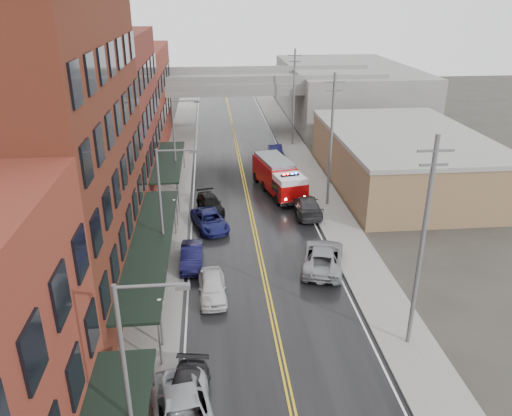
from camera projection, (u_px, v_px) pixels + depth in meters
road at (255, 232)px, 41.00m from camera, size 11.00×160.00×0.02m
sidewalk_left at (165, 235)px, 40.34m from camera, size 3.00×160.00×0.15m
sidewalk_right at (342, 227)px, 41.61m from camera, size 3.00×160.00×0.15m
curb_left at (186, 234)px, 40.48m from camera, size 0.30×160.00×0.15m
curb_right at (322, 228)px, 41.46m from camera, size 0.30×160.00×0.15m
brick_building_b at (45, 157)px, 29.89m from camera, size 9.00×20.00×18.00m
brick_building_c at (103, 116)px, 46.49m from camera, size 9.00×15.00×15.00m
brick_building_far at (130, 97)px, 63.09m from camera, size 9.00×20.00×12.00m
tan_building at (403, 160)px, 50.55m from camera, size 14.00×22.00×5.00m
right_far_block at (346, 92)px, 77.58m from camera, size 18.00×30.00×8.00m
awning_1 at (151, 242)px, 32.77m from camera, size 2.60×18.00×3.09m
awning_2 at (169, 161)px, 48.78m from camera, size 2.60×13.00×3.09m
globe_lamp_1 at (160, 312)px, 26.73m from camera, size 0.44×0.44×3.12m
globe_lamp_2 at (175, 209)px, 39.54m from camera, size 0.44×0.44×3.12m
street_lamp_0 at (132, 374)px, 18.26m from camera, size 2.64×0.22×9.00m
street_lamp_1 at (164, 205)px, 32.90m from camera, size 2.64×0.22×9.00m
street_lamp_2 at (177, 140)px, 47.54m from camera, size 2.64×0.22×9.00m
utility_pole_0 at (422, 243)px, 25.42m from camera, size 1.80×0.24×12.00m
utility_pole_1 at (331, 139)px, 43.71m from camera, size 1.80×0.24×12.00m
utility_pole_2 at (294, 96)px, 62.01m from camera, size 1.80×0.24×12.00m
overpass at (233, 90)px, 67.91m from camera, size 40.00×10.00×7.50m
fire_truck at (279, 176)px, 48.48m from camera, size 4.85×8.95×3.13m
parked_car_left_3 at (185, 398)px, 23.19m from camera, size 2.64×5.00×1.38m
parked_car_left_4 at (212, 287)px, 31.93m from camera, size 1.87×4.36×1.47m
parked_car_left_5 at (192, 256)px, 35.68m from camera, size 1.57×4.36×1.43m
parked_car_left_6 at (210, 220)px, 41.39m from camera, size 3.57×5.45×1.39m
parked_car_left_7 at (210, 203)px, 44.82m from camera, size 2.82×4.92×1.34m
parked_car_right_0 at (323, 257)px, 35.38m from camera, size 4.22×6.48×1.66m
parked_car_right_1 at (306, 205)px, 44.06m from camera, size 2.31×5.56×1.61m
parked_car_right_2 at (277, 169)px, 53.53m from camera, size 2.92×4.55×1.44m
parked_car_right_3 at (275, 149)px, 60.26m from camera, size 1.70×4.42×1.44m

